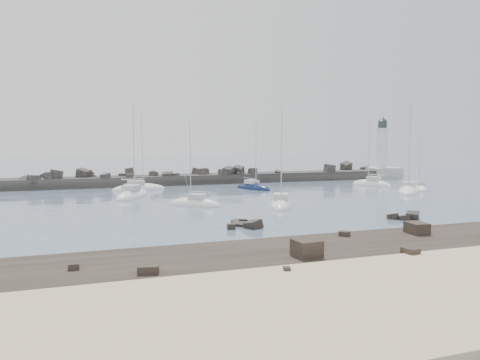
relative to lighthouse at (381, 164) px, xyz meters
name	(u,v)px	position (x,y,z in m)	size (l,w,h in m)	color
ground	(249,212)	(-47.00, -38.00, -3.09)	(400.00, 400.00, 0.00)	slate
sand_strip	(445,294)	(-47.00, -70.00, -3.09)	(140.00, 14.00, 1.00)	beige
rock_shelf	(353,253)	(-46.67, -60.01, -3.07)	(140.00, 12.13, 1.93)	black
rock_cluster_near	(245,225)	(-50.67, -46.71, -2.98)	(3.88, 4.08, 1.67)	black
rock_cluster_far	(406,218)	(-32.37, -48.52, -2.95)	(3.69, 2.90, 1.46)	black
breakwater	(144,183)	(-54.36, 0.01, -2.78)	(115.00, 7.27, 5.29)	#2B2927
lighthouse	(381,164)	(0.00, 0.00, 0.00)	(7.00, 7.00, 14.60)	#AAABA5
sailboat_3	(133,196)	(-58.64, -18.62, -2.94)	(7.52, 10.02, 15.55)	white
sailboat_4	(139,189)	(-56.45, -8.57, -2.96)	(9.71, 4.16, 14.75)	white
sailboat_5	(195,204)	(-51.85, -30.43, -2.95)	(7.20, 6.88, 12.15)	white
sailboat_6	(281,205)	(-41.25, -34.74, -2.95)	(6.44, 9.33, 14.25)	white
sailboat_7	(253,188)	(-37.05, -13.70, -2.96)	(5.31, 8.68, 13.13)	#101B44
sailboat_8	(372,185)	(-13.51, -15.48, -2.94)	(5.66, 8.52, 13.16)	white
sailboat_9	(409,192)	(-14.55, -27.26, -2.95)	(9.05, 9.53, 15.76)	white
sailboat_10	(420,189)	(-10.14, -24.74, -2.94)	(4.85, 6.63, 10.50)	white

